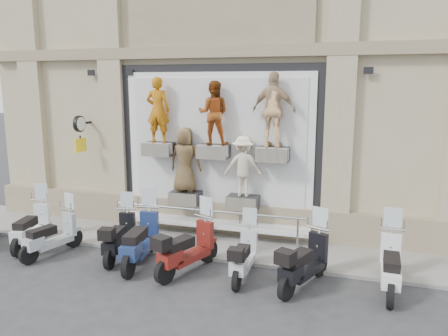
{
  "coord_description": "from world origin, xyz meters",
  "views": [
    {
      "loc": [
        3.52,
        -8.01,
        4.04
      ],
      "look_at": [
        0.49,
        1.9,
        2.04
      ],
      "focal_mm": 35.0,
      "sensor_mm": 36.0,
      "label": 1
    }
  ],
  "objects_px": {
    "scooter_b": "(31,218)",
    "scooter_c": "(51,227)",
    "scooter_i": "(392,254)",
    "clock_sign_bracket": "(80,129)",
    "scooter_g": "(244,247)",
    "scooter_h": "(305,251)",
    "guard_rail": "(207,227)",
    "scooter_d": "(119,228)",
    "scooter_f": "(188,238)",
    "scooter_e": "(140,229)"
  },
  "relations": [
    {
      "from": "scooter_i",
      "to": "scooter_g",
      "type": "bearing_deg",
      "value": -172.77
    },
    {
      "from": "scooter_d",
      "to": "scooter_g",
      "type": "height_order",
      "value": "scooter_d"
    },
    {
      "from": "scooter_b",
      "to": "scooter_f",
      "type": "xyz_separation_m",
      "value": [
        4.32,
        -0.29,
        0.04
      ]
    },
    {
      "from": "scooter_b",
      "to": "scooter_i",
      "type": "distance_m",
      "value": 8.46
    },
    {
      "from": "scooter_h",
      "to": "scooter_c",
      "type": "bearing_deg",
      "value": -157.57
    },
    {
      "from": "scooter_c",
      "to": "scooter_h",
      "type": "bearing_deg",
      "value": 15.34
    },
    {
      "from": "scooter_e",
      "to": "scooter_f",
      "type": "relative_size",
      "value": 1.05
    },
    {
      "from": "clock_sign_bracket",
      "to": "scooter_g",
      "type": "relative_size",
      "value": 0.6
    },
    {
      "from": "scooter_f",
      "to": "scooter_e",
      "type": "bearing_deg",
      "value": -164.35
    },
    {
      "from": "scooter_i",
      "to": "scooter_b",
      "type": "bearing_deg",
      "value": -177.2
    },
    {
      "from": "scooter_b",
      "to": "scooter_e",
      "type": "relative_size",
      "value": 0.9
    },
    {
      "from": "scooter_g",
      "to": "scooter_h",
      "type": "distance_m",
      "value": 1.28
    },
    {
      "from": "scooter_h",
      "to": "scooter_i",
      "type": "relative_size",
      "value": 0.99
    },
    {
      "from": "scooter_b",
      "to": "scooter_e",
      "type": "distance_m",
      "value": 3.14
    },
    {
      "from": "scooter_b",
      "to": "scooter_g",
      "type": "distance_m",
      "value": 5.55
    },
    {
      "from": "scooter_c",
      "to": "scooter_h",
      "type": "distance_m",
      "value": 5.97
    },
    {
      "from": "clock_sign_bracket",
      "to": "scooter_e",
      "type": "distance_m",
      "value": 4.05
    },
    {
      "from": "scooter_g",
      "to": "scooter_i",
      "type": "bearing_deg",
      "value": 3.29
    },
    {
      "from": "scooter_h",
      "to": "scooter_d",
      "type": "bearing_deg",
      "value": -161.94
    },
    {
      "from": "scooter_e",
      "to": "scooter_h",
      "type": "distance_m",
      "value": 3.69
    },
    {
      "from": "scooter_b",
      "to": "scooter_e",
      "type": "xyz_separation_m",
      "value": [
        3.13,
        -0.19,
        0.08
      ]
    },
    {
      "from": "guard_rail",
      "to": "scooter_f",
      "type": "height_order",
      "value": "scooter_f"
    },
    {
      "from": "scooter_g",
      "to": "scooter_h",
      "type": "bearing_deg",
      "value": -4.87
    },
    {
      "from": "scooter_e",
      "to": "scooter_i",
      "type": "bearing_deg",
      "value": -4.34
    },
    {
      "from": "scooter_d",
      "to": "scooter_c",
      "type": "bearing_deg",
      "value": -177.1
    },
    {
      "from": "guard_rail",
      "to": "scooter_c",
      "type": "relative_size",
      "value": 2.91
    },
    {
      "from": "scooter_h",
      "to": "scooter_b",
      "type": "bearing_deg",
      "value": -160.48
    },
    {
      "from": "scooter_e",
      "to": "scooter_g",
      "type": "xyz_separation_m",
      "value": [
        2.41,
        -0.01,
        -0.14
      ]
    },
    {
      "from": "scooter_f",
      "to": "scooter_g",
      "type": "distance_m",
      "value": 1.23
    },
    {
      "from": "scooter_h",
      "to": "scooter_i",
      "type": "distance_m",
      "value": 1.67
    },
    {
      "from": "guard_rail",
      "to": "scooter_e",
      "type": "bearing_deg",
      "value": -122.8
    },
    {
      "from": "scooter_c",
      "to": "scooter_i",
      "type": "distance_m",
      "value": 7.61
    },
    {
      "from": "guard_rail",
      "to": "scooter_h",
      "type": "distance_m",
      "value": 3.16
    },
    {
      "from": "guard_rail",
      "to": "scooter_c",
      "type": "distance_m",
      "value": 3.74
    },
    {
      "from": "guard_rail",
      "to": "clock_sign_bracket",
      "type": "bearing_deg",
      "value": 173.16
    },
    {
      "from": "scooter_g",
      "to": "scooter_c",
      "type": "bearing_deg",
      "value": -179.74
    },
    {
      "from": "clock_sign_bracket",
      "to": "scooter_c",
      "type": "bearing_deg",
      "value": -74.93
    },
    {
      "from": "scooter_b",
      "to": "scooter_d",
      "type": "distance_m",
      "value": 2.48
    },
    {
      "from": "guard_rail",
      "to": "clock_sign_bracket",
      "type": "xyz_separation_m",
      "value": [
        -3.9,
        0.47,
        2.34
      ]
    },
    {
      "from": "scooter_d",
      "to": "scooter_h",
      "type": "xyz_separation_m",
      "value": [
        4.34,
        -0.28,
        0.04
      ]
    },
    {
      "from": "clock_sign_bracket",
      "to": "scooter_i",
      "type": "xyz_separation_m",
      "value": [
        8.2,
        -1.83,
        -2.03
      ]
    },
    {
      "from": "clock_sign_bracket",
      "to": "scooter_b",
      "type": "xyz_separation_m",
      "value": [
        -0.26,
        -1.88,
        -2.06
      ]
    },
    {
      "from": "guard_rail",
      "to": "scooter_i",
      "type": "height_order",
      "value": "scooter_i"
    },
    {
      "from": "scooter_b",
      "to": "scooter_f",
      "type": "bearing_deg",
      "value": -15.71
    },
    {
      "from": "scooter_h",
      "to": "scooter_i",
      "type": "bearing_deg",
      "value": 32.83
    },
    {
      "from": "scooter_b",
      "to": "scooter_h",
      "type": "distance_m",
      "value": 6.83
    },
    {
      "from": "scooter_c",
      "to": "guard_rail",
      "type": "bearing_deg",
      "value": 42.55
    },
    {
      "from": "scooter_b",
      "to": "scooter_c",
      "type": "relative_size",
      "value": 1.06
    },
    {
      "from": "guard_rail",
      "to": "scooter_b",
      "type": "height_order",
      "value": "scooter_b"
    },
    {
      "from": "guard_rail",
      "to": "clock_sign_bracket",
      "type": "relative_size",
      "value": 4.96
    }
  ]
}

